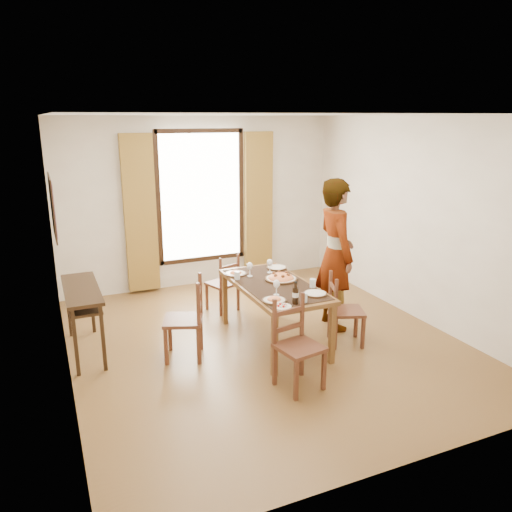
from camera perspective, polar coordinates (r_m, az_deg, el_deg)
name	(u,v)px	position (r m, az deg, el deg)	size (l,w,h in m)	color
ground	(264,342)	(6.24, 0.96, -9.79)	(5.00, 5.00, 0.00)	brown
room_shell	(260,217)	(5.86, 0.47, 4.46)	(4.60, 5.10, 2.74)	silver
console_table	(82,297)	(6.07, -19.27, -4.47)	(0.38, 1.20, 0.80)	black
dining_table	(274,289)	(5.99, 2.08, -3.83)	(0.83, 1.64, 0.76)	brown
chair_west	(186,321)	(5.75, -7.98, -7.36)	(0.55, 0.55, 0.96)	#572F1D
chair_north	(224,285)	(7.07, -3.72, -3.28)	(0.47, 0.47, 0.84)	#572F1D
chair_south	(297,347)	(5.14, 4.75, -10.32)	(0.48, 0.48, 0.94)	#572F1D
chair_east	(344,312)	(6.14, 10.03, -6.30)	(0.50, 0.50, 0.88)	#572F1D
man	(335,255)	(6.46, 9.06, 0.16)	(0.56, 0.77, 1.95)	gray
plate_sw	(274,299)	(5.40, 2.08, -4.92)	(0.27, 0.27, 0.05)	silver
plate_se	(315,292)	(5.64, 6.79, -4.13)	(0.27, 0.27, 0.05)	silver
plate_nw	(236,272)	(6.30, -2.33, -1.89)	(0.27, 0.27, 0.05)	silver
plate_ne	(277,266)	(6.55, 2.38, -1.19)	(0.27, 0.27, 0.05)	silver
pasta_platter	(281,276)	(6.08, 2.88, -2.31)	(0.40, 0.40, 0.10)	#B82E17
caprese_plate	(282,306)	(5.24, 2.97, -5.69)	(0.20, 0.20, 0.04)	silver
wine_glass_a	(276,287)	(5.56, 2.36, -3.61)	(0.08, 0.08, 0.18)	white
wine_glass_b	(270,266)	(6.35, 1.60, -1.14)	(0.08, 0.08, 0.18)	white
wine_glass_c	(250,269)	(6.20, -0.71, -1.54)	(0.08, 0.08, 0.18)	white
tumbler_a	(313,283)	(5.86, 6.50, -3.11)	(0.07, 0.07, 0.10)	silver
tumbler_b	(237,275)	(6.11, -2.17, -2.23)	(0.07, 0.07, 0.10)	silver
tumbler_c	(304,297)	(5.40, 5.53, -4.74)	(0.07, 0.07, 0.10)	silver
wine_bottle	(296,293)	(5.32, 4.55, -4.18)	(0.07, 0.07, 0.25)	black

